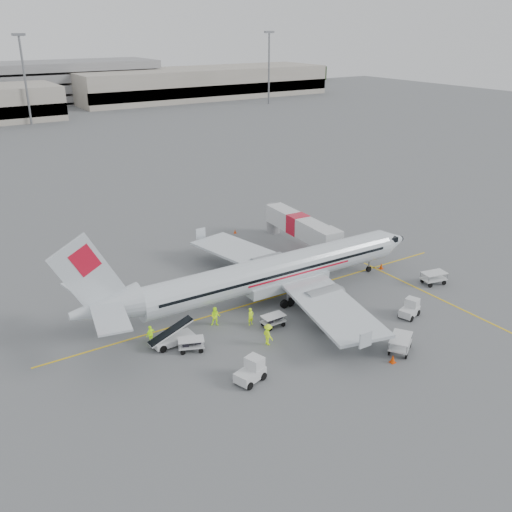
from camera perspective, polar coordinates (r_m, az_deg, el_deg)
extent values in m
plane|color=#56595B|center=(55.17, 1.13, -4.32)|extent=(360.00, 360.00, 0.00)
cube|color=yellow|center=(55.17, 1.13, -4.31)|extent=(44.00, 0.20, 0.01)
cube|color=yellow|center=(58.54, 17.11, -3.73)|extent=(0.20, 20.00, 0.01)
cone|color=#E13D04|center=(63.11, 12.42, -0.97)|extent=(0.41, 0.41, 0.68)
cone|color=#E13D04|center=(72.20, -2.11, 2.50)|extent=(0.32, 0.32, 0.53)
cone|color=#E13D04|center=(46.56, 13.52, -9.95)|extent=(0.44, 0.44, 0.71)
imported|color=#C8FF10|center=(50.32, -0.53, -6.07)|extent=(0.66, 0.50, 1.62)
imported|color=#C8FF10|center=(50.29, -4.07, -6.05)|extent=(1.08, 1.01, 1.76)
imported|color=#C8FF10|center=(47.37, 1.21, -7.86)|extent=(0.70, 1.20, 1.85)
imported|color=#C8FF10|center=(48.41, -10.49, -7.71)|extent=(1.02, 0.71, 1.61)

